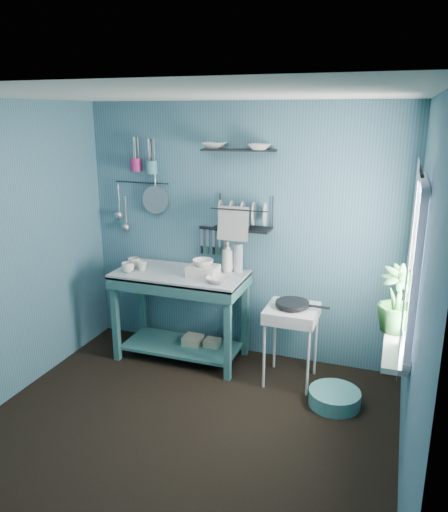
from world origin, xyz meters
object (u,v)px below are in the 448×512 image
(mug_mid, at_px, (142,266))
(potted_plant, at_px, (397,300))
(mug_left, at_px, (128,267))
(water_bottle, at_px, (238,258))
(wash_tub, at_px, (203,271))
(utensil_cup_teal, at_px, (152,167))
(utensil_cup_magenta, at_px, (136,165))
(work_counter, at_px, (181,316))
(storage_tin_large, at_px, (193,346))
(storage_tin_small, at_px, (212,349))
(dish_rack, at_px, (242,213))
(soap_bottle, at_px, (228,256))
(colander, at_px, (155,200))
(floor_basin, at_px, (334,398))
(mug_right, at_px, (134,263))
(frying_pan, at_px, (292,304))
(hotplate_stand, at_px, (291,345))

(mug_mid, bearing_deg, potted_plant, -11.86)
(mug_left, distance_m, water_bottle, 1.07)
(wash_tub, xyz_separation_m, utensil_cup_teal, (-0.66, 0.29, 0.92))
(utensil_cup_magenta, bearing_deg, work_counter, -25.30)
(storage_tin_large, bearing_deg, utensil_cup_teal, 156.07)
(storage_tin_small, bearing_deg, utensil_cup_teal, 164.60)
(mug_mid, relative_size, dish_rack, 0.18)
(mug_mid, relative_size, storage_tin_small, 0.50)
(soap_bottle, xyz_separation_m, dish_rack, (0.14, 0.02, 0.43))
(dish_rack, height_order, utensil_cup_teal, utensil_cup_teal)
(mug_left, bearing_deg, work_counter, 18.43)
(potted_plant, relative_size, storage_tin_large, 2.26)
(work_counter, relative_size, wash_tub, 4.54)
(mug_mid, distance_m, potted_plant, 2.43)
(utensil_cup_magenta, bearing_deg, utensil_cup_teal, 0.00)
(storage_tin_large, bearing_deg, colander, 152.74)
(utensil_cup_magenta, bearing_deg, mug_mid, -59.03)
(floor_basin, bearing_deg, soap_bottle, 153.97)
(utensil_cup_magenta, bearing_deg, water_bottle, -2.84)
(mug_left, distance_m, mug_mid, 0.14)
(mug_right, distance_m, potted_plant, 2.56)
(dish_rack, xyz_separation_m, storage_tin_small, (-0.26, -0.14, -1.38))
(frying_pan, xyz_separation_m, utensil_cup_teal, (-1.54, 0.37, 1.11))
(mug_right, bearing_deg, hotplate_stand, -3.29)
(mug_right, distance_m, utensil_cup_teal, 0.97)
(work_counter, bearing_deg, storage_tin_large, 16.69)
(floor_basin, bearing_deg, water_bottle, 151.04)
(storage_tin_small, distance_m, floor_basin, 1.35)
(hotplate_stand, bearing_deg, storage_tin_large, 178.48)
(mug_right, distance_m, storage_tin_small, 1.17)
(dish_rack, bearing_deg, wash_tub, -132.42)
(mug_mid, xyz_separation_m, dish_rack, (0.94, 0.28, 0.54))
(wash_tub, height_order, utensil_cup_teal, utensil_cup_teal)
(dish_rack, height_order, floor_basin, dish_rack)
(utensil_cup_teal, distance_m, potted_plant, 2.66)
(storage_tin_small, bearing_deg, work_counter, -165.07)
(water_bottle, bearing_deg, mug_left, -159.19)
(wash_tub, height_order, frying_pan, wash_tub)
(wash_tub, bearing_deg, utensil_cup_magenta, 160.48)
(mug_right, height_order, hotplate_stand, mug_right)
(water_bottle, relative_size, storage_tin_small, 1.40)
(colander, bearing_deg, storage_tin_large, -27.26)
(mug_mid, distance_m, dish_rack, 1.12)
(wash_tub, distance_m, utensil_cup_magenta, 1.29)
(mug_mid, height_order, storage_tin_large, mug_mid)
(mug_right, bearing_deg, soap_bottle, 12.26)
(wash_tub, xyz_separation_m, frying_pan, (0.88, -0.07, -0.19))
(mug_mid, xyz_separation_m, floor_basin, (1.96, -0.30, -0.88))
(storage_tin_large, bearing_deg, work_counter, -153.43)
(soap_bottle, relative_size, storage_tin_large, 1.36)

